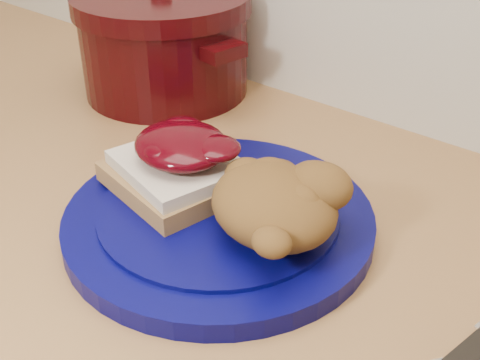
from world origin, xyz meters
The scene contains 5 objects.
plate centered at (-0.04, 1.49, 0.91)m, with size 0.30×0.30×0.02m, color #050547.
sandwich centered at (-0.09, 1.49, 0.95)m, with size 0.15×0.13×0.06m.
stuffing_mound centered at (0.03, 1.49, 0.95)m, with size 0.12×0.11×0.06m, color brown.
dutch_oven centered at (-0.32, 1.69, 0.97)m, with size 0.29×0.28×0.16m.
pepper_grinder centered at (-0.38, 1.71, 0.97)m, with size 0.08×0.08×0.14m.
Camera 1 is at (0.28, 1.14, 1.25)m, focal length 45.00 mm.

